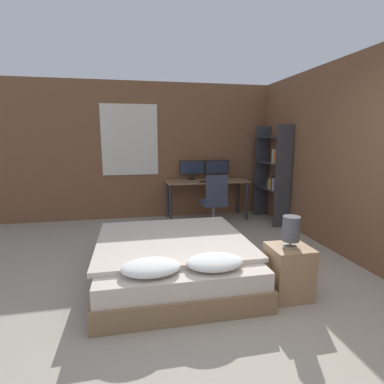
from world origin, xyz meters
The scene contains 13 objects.
ground_plane centered at (0.00, 0.00, 0.00)m, with size 20.00×20.00×0.00m, color #9E9384.
wall_back centered at (-0.02, 4.16, 1.35)m, with size 12.00×0.08×2.70m.
wall_side_right centered at (1.78, 1.50, 1.35)m, with size 0.06×12.00×2.70m.
bed centered at (-0.65, 1.30, 0.23)m, with size 1.73×1.91×0.53m.
nightstand centered at (0.46, 0.67, 0.27)m, with size 0.41×0.39×0.54m.
bedside_lamp centered at (0.46, 0.67, 0.73)m, with size 0.18×0.18×0.32m.
desk centered at (0.38, 3.79, 0.69)m, with size 1.64×0.60×0.78m.
monitor_left centered at (0.11, 3.99, 1.00)m, with size 0.51×0.16×0.38m.
monitor_right centered at (0.64, 3.99, 1.00)m, with size 0.51×0.16×0.38m.
keyboard centered at (0.38, 3.59, 0.79)m, with size 0.37×0.13×0.02m.
computer_mouse centered at (0.65, 3.59, 0.80)m, with size 0.07×0.05×0.04m.
office_chair centered at (0.34, 3.08, 0.39)m, with size 0.52×0.52×0.99m.
bookshelf centered at (1.57, 3.27, 1.00)m, with size 0.31×0.94×1.85m.
Camera 1 is at (-1.09, -1.97, 1.64)m, focal length 28.00 mm.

